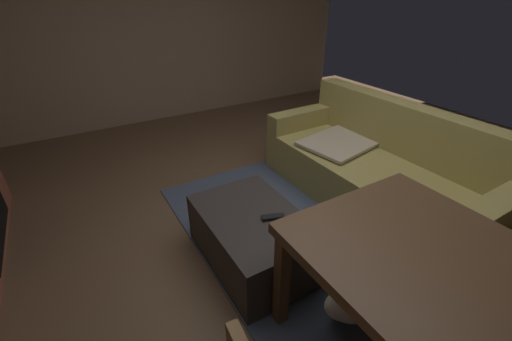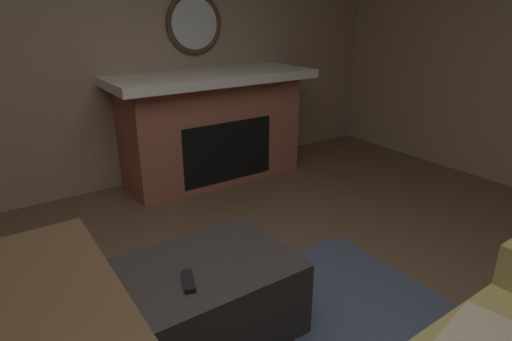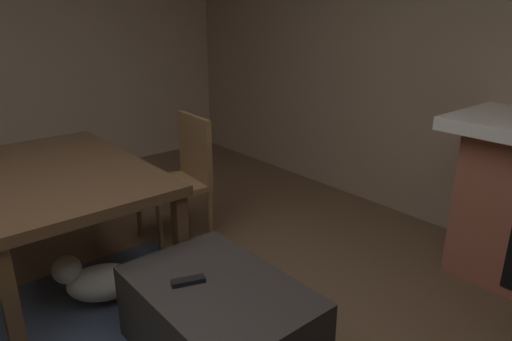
# 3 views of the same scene
# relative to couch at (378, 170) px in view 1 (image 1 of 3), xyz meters

# --- Properties ---
(floor) EXTENTS (8.09, 8.09, 0.00)m
(floor) POSITION_rel_couch_xyz_m (0.08, -0.89, -0.31)
(floor) COLOR brown
(wall_left) EXTENTS (0.12, 5.99, 2.80)m
(wall_left) POSITION_rel_couch_xyz_m (-3.29, -0.89, 1.09)
(wall_left) COLOR #9E846B
(wall_left) RESTS_ON ground
(area_rug) EXTENTS (2.60, 2.00, 0.01)m
(area_rug) POSITION_rel_couch_xyz_m (0.12, -0.74, -0.31)
(area_rug) COLOR #3D475B
(area_rug) RESTS_ON ground
(couch) EXTENTS (2.22, 0.95, 0.89)m
(couch) POSITION_rel_couch_xyz_m (0.00, 0.00, 0.00)
(couch) COLOR #9E8E4C
(couch) RESTS_ON ground
(ottoman_coffee_table) EXTENTS (0.94, 0.63, 0.42)m
(ottoman_coffee_table) POSITION_rel_couch_xyz_m (0.12, -1.42, -0.10)
(ottoman_coffee_table) COLOR #2D2826
(ottoman_coffee_table) RESTS_ON ground
(tv_remote) EXTENTS (0.10, 0.17, 0.02)m
(tv_remote) POSITION_rel_couch_xyz_m (0.22, -1.32, 0.12)
(tv_remote) COLOR black
(tv_remote) RESTS_ON ottoman_coffee_table
(dining_table) EXTENTS (1.55, 1.02, 0.74)m
(dining_table) POSITION_rel_couch_xyz_m (1.36, -1.08, 0.35)
(dining_table) COLOR #513823
(dining_table) RESTS_ON ground
(small_dog) EXTENTS (0.36, 0.48, 0.31)m
(small_dog) POSITION_rel_couch_xyz_m (0.91, -1.12, -0.13)
(small_dog) COLOR silver
(small_dog) RESTS_ON ground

